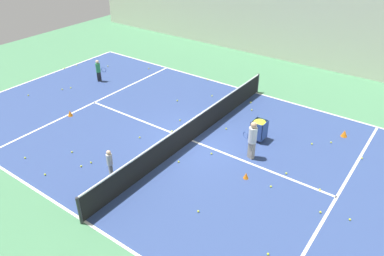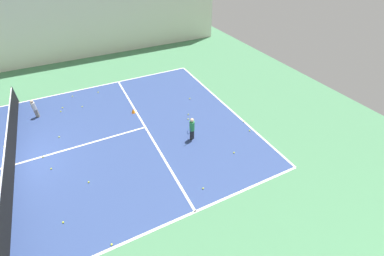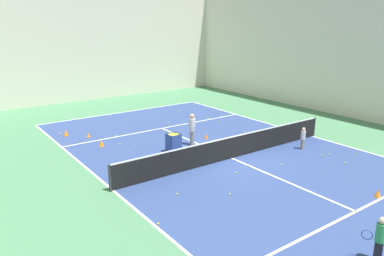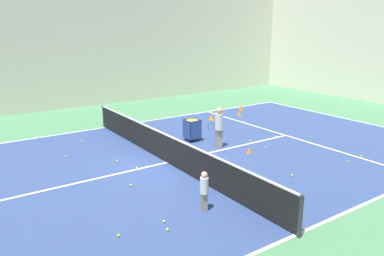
# 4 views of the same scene
# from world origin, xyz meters

# --- Properties ---
(ground_plane) EXTENTS (37.03, 37.03, 0.00)m
(ground_plane) POSITION_xyz_m (0.00, 0.00, 0.00)
(ground_plane) COLOR #477F56
(court_playing_area) EXTENTS (11.62, 22.23, 0.00)m
(court_playing_area) POSITION_xyz_m (0.00, 0.00, 0.00)
(court_playing_area) COLOR navy
(court_playing_area) RESTS_ON ground
(line_baseline_near) EXTENTS (11.62, 0.10, 0.00)m
(line_baseline_near) POSITION_xyz_m (0.00, -11.12, 0.01)
(line_baseline_near) COLOR white
(line_baseline_near) RESTS_ON ground
(line_sideline_left) EXTENTS (0.10, 22.23, 0.00)m
(line_sideline_left) POSITION_xyz_m (-5.81, 0.00, 0.01)
(line_sideline_left) COLOR white
(line_sideline_left) RESTS_ON ground
(line_sideline_right) EXTENTS (0.10, 22.23, 0.00)m
(line_sideline_right) POSITION_xyz_m (5.81, 0.00, 0.01)
(line_sideline_right) COLOR white
(line_sideline_right) RESTS_ON ground
(line_service_near) EXTENTS (11.62, 0.10, 0.00)m
(line_service_near) POSITION_xyz_m (0.00, -6.11, 0.01)
(line_service_near) COLOR white
(line_service_near) RESTS_ON ground
(line_service_far) EXTENTS (11.62, 0.10, 0.00)m
(line_service_far) POSITION_xyz_m (0.00, 6.11, 0.01)
(line_service_far) COLOR white
(line_service_far) RESTS_ON ground
(line_centre_service) EXTENTS (0.10, 12.23, 0.00)m
(line_centre_service) POSITION_xyz_m (0.00, 0.00, 0.01)
(line_centre_service) COLOR white
(line_centre_service) RESTS_ON ground
(tennis_net) EXTENTS (11.92, 0.10, 1.05)m
(tennis_net) POSITION_xyz_m (0.00, 0.00, 0.54)
(tennis_net) COLOR #2D2D33
(tennis_net) RESTS_ON ground
(player_near_baseline) EXTENTS (0.42, 0.56, 1.26)m
(player_near_baseline) POSITION_xyz_m (-1.99, -7.89, 0.72)
(player_near_baseline) COLOR black
(player_near_baseline) RESTS_ON ground
(coach_at_net) EXTENTS (0.42, 0.68, 1.62)m
(coach_at_net) POSITION_xyz_m (-0.36, 2.60, 0.93)
(coach_at_net) COLOR gray
(coach_at_net) RESTS_ON ground
(child_midcourt) EXTENTS (0.28, 0.28, 1.09)m
(child_midcourt) POSITION_xyz_m (3.65, -1.04, 0.63)
(child_midcourt) COLOR gray
(child_midcourt) RESTS_ON ground
(ball_cart) EXTENTS (0.58, 0.56, 0.94)m
(ball_cart) POSITION_xyz_m (-1.70, 2.24, 0.66)
(ball_cart) COLOR #2D478C
(ball_cart) RESTS_ON ground
(training_cone_0) EXTENTS (0.27, 0.27, 0.30)m
(training_cone_0) POSITION_xyz_m (-4.13, 5.12, 0.15)
(training_cone_0) COLOR orange
(training_cone_0) RESTS_ON ground
(training_cone_1) EXTENTS (0.20, 0.20, 0.25)m
(training_cone_1) POSITION_xyz_m (0.91, 3.08, 0.13)
(training_cone_1) COLOR orange
(training_cone_1) RESTS_ON ground
(training_cone_3) EXTENTS (0.23, 0.23, 0.27)m
(training_cone_3) POSITION_xyz_m (1.62, -5.95, 0.14)
(training_cone_3) COLOR orange
(training_cone_3) RESTS_ON ground
(tennis_ball_0) EXTENTS (0.07, 0.07, 0.07)m
(tennis_ball_0) POSITION_xyz_m (-1.65, 0.69, 0.04)
(tennis_ball_0) COLOR yellow
(tennis_ball_0) RESTS_ON ground
(tennis_ball_1) EXTENTS (0.07, 0.07, 0.07)m
(tennis_ball_1) POSITION_xyz_m (-0.08, -1.14, 0.04)
(tennis_ball_1) COLOR yellow
(tennis_ball_1) RESTS_ON ground
(tennis_ball_3) EXTENTS (0.07, 0.07, 0.07)m
(tennis_ball_3) POSITION_xyz_m (-3.90, 0.77, 0.04)
(tennis_ball_3) COLOR yellow
(tennis_ball_3) RESTS_ON ground
(tennis_ball_4) EXTENTS (0.07, 0.07, 0.07)m
(tennis_ball_4) POSITION_xyz_m (-3.28, 4.84, 0.04)
(tennis_ball_4) COLOR yellow
(tennis_ball_4) RESTS_ON ground
(tennis_ball_5) EXTENTS (0.07, 0.07, 0.07)m
(tennis_ball_5) POSITION_xyz_m (-2.57, -2.79, 0.04)
(tennis_ball_5) COLOR yellow
(tennis_ball_5) RESTS_ON ground
(tennis_ball_7) EXTENTS (0.07, 0.07, 0.07)m
(tennis_ball_7) POSITION_xyz_m (3.99, -2.34, 0.04)
(tennis_ball_7) COLOR yellow
(tennis_ball_7) RESTS_ON ground
(tennis_ball_8) EXTENTS (0.07, 0.07, 0.07)m
(tennis_ball_8) POSITION_xyz_m (-5.01, -6.88, 0.04)
(tennis_ball_8) COLOR yellow
(tennis_ball_8) RESTS_ON ground
(tennis_ball_9) EXTENTS (0.07, 0.07, 0.07)m
(tennis_ball_9) POSITION_xyz_m (-3.81, -9.19, 0.04)
(tennis_ball_9) COLOR yellow
(tennis_ball_9) RESTS_ON ground
(tennis_ball_10) EXTENTS (0.07, 0.07, 0.07)m
(tennis_ball_10) POSITION_xyz_m (5.10, -3.02, 0.04)
(tennis_ball_10) COLOR yellow
(tennis_ball_10) RESTS_ON ground
(tennis_ball_12) EXTENTS (0.07, 0.07, 0.07)m
(tennis_ball_12) POSITION_xyz_m (1.57, 0.50, 0.04)
(tennis_ball_12) COLOR yellow
(tennis_ball_12) RESTS_ON ground
(tennis_ball_13) EXTENTS (0.07, 0.07, 0.07)m
(tennis_ball_13) POSITION_xyz_m (4.92, -4.57, 0.04)
(tennis_ball_13) COLOR yellow
(tennis_ball_13) RESTS_ON ground
(tennis_ball_14) EXTENTS (0.07, 0.07, 0.07)m
(tennis_ball_14) POSITION_xyz_m (0.36, 1.23, 0.04)
(tennis_ball_14) COLOR yellow
(tennis_ball_14) RESTS_ON ground
(tennis_ball_15) EXTENTS (0.07, 0.07, 0.07)m
(tennis_ball_15) POSITION_xyz_m (-2.00, -11.08, 0.04)
(tennis_ball_15) COLOR yellow
(tennis_ball_15) RESTS_ON ground
(tennis_ball_16) EXTENTS (0.07, 0.07, 0.07)m
(tennis_ball_16) POSITION_xyz_m (-1.05, -1.44, 0.04)
(tennis_ball_16) COLOR yellow
(tennis_ball_16) RESTS_ON ground
(tennis_ball_17) EXTENTS (0.07, 0.07, 0.07)m
(tennis_ball_17) POSITION_xyz_m (0.85, 6.79, 0.04)
(tennis_ball_17) COLOR yellow
(tennis_ball_17) RESTS_ON ground
(tennis_ball_18) EXTENTS (0.07, 0.07, 0.07)m
(tennis_ball_18) POSITION_xyz_m (1.07, 5.92, 0.04)
(tennis_ball_18) COLOR yellow
(tennis_ball_18) RESTS_ON ground
(tennis_ball_19) EXTENTS (0.07, 0.07, 0.07)m
(tennis_ball_19) POSITION_xyz_m (-0.20, 4.18, 0.04)
(tennis_ball_19) COLOR yellow
(tennis_ball_19) RESTS_ON ground
(tennis_ball_20) EXTENTS (0.07, 0.07, 0.07)m
(tennis_ball_20) POSITION_xyz_m (3.61, 5.29, 0.04)
(tennis_ball_20) COLOR yellow
(tennis_ball_20) RESTS_ON ground
(tennis_ball_21) EXTENTS (0.07, 0.07, 0.07)m
(tennis_ball_21) POSITION_xyz_m (-5.69, -3.03, 0.04)
(tennis_ball_21) COLOR yellow
(tennis_ball_21) RESTS_ON ground
(tennis_ball_22) EXTENTS (0.07, 0.07, 0.07)m
(tennis_ball_22) POSITION_xyz_m (0.01, -8.67, 0.04)
(tennis_ball_22) COLOR yellow
(tennis_ball_22) RESTS_ON ground
(tennis_ball_23) EXTENTS (0.07, 0.07, 0.07)m
(tennis_ball_23) POSITION_xyz_m (-2.78, -10.88, 0.04)
(tennis_ball_23) COLOR yellow
(tennis_ball_23) RESTS_ON ground
(tennis_ball_24) EXTENTS (0.07, 0.07, 0.07)m
(tennis_ball_24) POSITION_xyz_m (3.37, 2.69, 0.04)
(tennis_ball_24) COLOR yellow
(tennis_ball_24) RESTS_ON ground
(tennis_ball_25) EXTENTS (0.07, 0.07, 0.07)m
(tennis_ball_25) POSITION_xyz_m (-4.09, -1.66, 0.04)
(tennis_ball_25) COLOR yellow
(tennis_ball_25) RESTS_ON ground
(tennis_ball_26) EXTENTS (0.07, 0.07, 0.07)m
(tennis_ball_26) POSITION_xyz_m (-2.85, 6.20, 0.04)
(tennis_ball_26) COLOR yellow
(tennis_ball_26) RESTS_ON ground
(tennis_ball_30) EXTENTS (0.07, 0.07, 0.07)m
(tennis_ball_30) POSITION_xyz_m (3.57, -3.40, 0.04)
(tennis_ball_30) COLOR yellow
(tennis_ball_30) RESTS_ON ground
(tennis_ball_31) EXTENTS (0.07, 0.07, 0.07)m
(tennis_ball_31) POSITION_xyz_m (0.83, 4.05, 0.04)
(tennis_ball_31) COLOR yellow
(tennis_ball_31) RESTS_ON ground
(tennis_ball_32) EXTENTS (0.07, 0.07, 0.07)m
(tennis_ball_32) POSITION_xyz_m (-2.69, 4.23, 0.04)
(tennis_ball_32) COLOR yellow
(tennis_ball_32) RESTS_ON ground
(tennis_ball_33) EXTENTS (0.07, 0.07, 0.07)m
(tennis_ball_33) POSITION_xyz_m (-4.58, 0.36, 0.04)
(tennis_ball_33) COLOR yellow
(tennis_ball_33) RESTS_ON ground
(tennis_ball_34) EXTENTS (0.07, 0.07, 0.07)m
(tennis_ball_34) POSITION_xyz_m (1.15, -1.94, 0.04)
(tennis_ball_34) COLOR yellow
(tennis_ball_34) RESTS_ON ground
(tennis_ball_35) EXTENTS (0.07, 0.07, 0.07)m
(tennis_ball_35) POSITION_xyz_m (-0.40, -8.46, 0.04)
(tennis_ball_35) COLOR yellow
(tennis_ball_35) RESTS_ON ground
(tennis_ball_36) EXTENTS (0.07, 0.07, 0.07)m
(tennis_ball_36) POSITION_xyz_m (-0.01, 5.51, 0.04)
(tennis_ball_36) COLOR yellow
(tennis_ball_36) RESTS_ON ground
(tennis_ball_37) EXTENTS (0.07, 0.07, 0.07)m
(tennis_ball_37) POSITION_xyz_m (1.51, -9.51, 0.04)
(tennis_ball_37) COLOR yellow
(tennis_ball_37) RESTS_ON ground
(tennis_ball_39) EXTENTS (0.07, 0.07, 0.07)m
(tennis_ball_39) POSITION_xyz_m (3.60, -2.22, 0.04)
(tennis_ball_39) COLOR yellow
(tennis_ball_39) RESTS_ON ground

